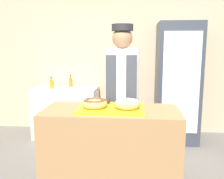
{
  "coord_description": "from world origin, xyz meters",
  "views": [
    {
      "loc": [
        0.23,
        -2.35,
        1.55
      ],
      "look_at": [
        0.0,
        0.1,
        1.11
      ],
      "focal_mm": 40.0,
      "sensor_mm": 36.0,
      "label": 1
    }
  ],
  "objects_px": {
    "baker_person": "(122,97)",
    "donut_chocolate_glaze": "(95,103)",
    "brownie_back_right": "(120,102)",
    "beverage_fridge": "(177,83)",
    "chest_freezer": "(67,112)",
    "donut_light_glaze": "(127,104)",
    "serving_tray": "(111,108)",
    "bottle_orange": "(52,84)",
    "bottle_amber": "(71,82)",
    "brownie_back_left": "(105,101)"
  },
  "relations": [
    {
      "from": "brownie_back_left",
      "to": "bottle_orange",
      "type": "distance_m",
      "value": 1.85
    },
    {
      "from": "baker_person",
      "to": "beverage_fridge",
      "type": "xyz_separation_m",
      "value": [
        0.83,
        1.18,
        0.01
      ]
    },
    {
      "from": "donut_chocolate_glaze",
      "to": "baker_person",
      "type": "xyz_separation_m",
      "value": [
        0.23,
        0.58,
        -0.06
      ]
    },
    {
      "from": "brownie_back_right",
      "to": "donut_chocolate_glaze",
      "type": "bearing_deg",
      "value": -140.63
    },
    {
      "from": "serving_tray",
      "to": "bottle_amber",
      "type": "height_order",
      "value": "bottle_amber"
    },
    {
      "from": "donut_chocolate_glaze",
      "to": "chest_freezer",
      "type": "height_order",
      "value": "donut_chocolate_glaze"
    },
    {
      "from": "serving_tray",
      "to": "brownie_back_right",
      "type": "distance_m",
      "value": 0.19
    },
    {
      "from": "brownie_back_left",
      "to": "brownie_back_right",
      "type": "height_order",
      "value": "same"
    },
    {
      "from": "brownie_back_left",
      "to": "bottle_orange",
      "type": "bearing_deg",
      "value": 126.05
    },
    {
      "from": "serving_tray",
      "to": "chest_freezer",
      "type": "distance_m",
      "value": 2.04
    },
    {
      "from": "serving_tray",
      "to": "bottle_amber",
      "type": "distance_m",
      "value": 2.07
    },
    {
      "from": "brownie_back_left",
      "to": "chest_freezer",
      "type": "height_order",
      "value": "brownie_back_left"
    },
    {
      "from": "brownie_back_right",
      "to": "baker_person",
      "type": "distance_m",
      "value": 0.39
    },
    {
      "from": "donut_light_glaze",
      "to": "bottle_orange",
      "type": "xyz_separation_m",
      "value": [
        -1.32,
        1.69,
        -0.09
      ]
    },
    {
      "from": "donut_chocolate_glaze",
      "to": "beverage_fridge",
      "type": "bearing_deg",
      "value": 58.74
    },
    {
      "from": "donut_chocolate_glaze",
      "to": "donut_light_glaze",
      "type": "relative_size",
      "value": 1.0
    },
    {
      "from": "donut_chocolate_glaze",
      "to": "brownie_back_left",
      "type": "distance_m",
      "value": 0.21
    },
    {
      "from": "serving_tray",
      "to": "bottle_amber",
      "type": "xyz_separation_m",
      "value": [
        -0.89,
        1.86,
        -0.03
      ]
    },
    {
      "from": "bottle_orange",
      "to": "brownie_back_left",
      "type": "bearing_deg",
      "value": -53.95
    },
    {
      "from": "donut_light_glaze",
      "to": "baker_person",
      "type": "bearing_deg",
      "value": 98.02
    },
    {
      "from": "serving_tray",
      "to": "baker_person",
      "type": "bearing_deg",
      "value": 82.14
    },
    {
      "from": "serving_tray",
      "to": "chest_freezer",
      "type": "height_order",
      "value": "serving_tray"
    },
    {
      "from": "baker_person",
      "to": "donut_chocolate_glaze",
      "type": "bearing_deg",
      "value": -111.98
    },
    {
      "from": "chest_freezer",
      "to": "serving_tray",
      "type": "bearing_deg",
      "value": -61.41
    },
    {
      "from": "beverage_fridge",
      "to": "brownie_back_right",
      "type": "bearing_deg",
      "value": -117.96
    },
    {
      "from": "donut_chocolate_glaze",
      "to": "beverage_fridge",
      "type": "height_order",
      "value": "beverage_fridge"
    },
    {
      "from": "donut_chocolate_glaze",
      "to": "brownie_back_right",
      "type": "xyz_separation_m",
      "value": [
        0.24,
        0.19,
        -0.03
      ]
    },
    {
      "from": "serving_tray",
      "to": "bottle_orange",
      "type": "xyz_separation_m",
      "value": [
        -1.16,
        1.66,
        -0.03
      ]
    },
    {
      "from": "beverage_fridge",
      "to": "bottle_amber",
      "type": "bearing_deg",
      "value": 175.58
    },
    {
      "from": "beverage_fridge",
      "to": "chest_freezer",
      "type": "height_order",
      "value": "beverage_fridge"
    },
    {
      "from": "baker_person",
      "to": "bottle_orange",
      "type": "xyz_separation_m",
      "value": [
        -1.24,
        1.11,
        -0.03
      ]
    },
    {
      "from": "donut_light_glaze",
      "to": "beverage_fridge",
      "type": "height_order",
      "value": "beverage_fridge"
    },
    {
      "from": "donut_chocolate_glaze",
      "to": "baker_person",
      "type": "relative_size",
      "value": 0.14
    },
    {
      "from": "serving_tray",
      "to": "donut_light_glaze",
      "type": "distance_m",
      "value": 0.17
    },
    {
      "from": "donut_light_glaze",
      "to": "brownie_back_right",
      "type": "xyz_separation_m",
      "value": [
        -0.08,
        0.19,
        -0.03
      ]
    },
    {
      "from": "donut_chocolate_glaze",
      "to": "bottle_orange",
      "type": "relative_size",
      "value": 1.26
    },
    {
      "from": "brownie_back_left",
      "to": "bottle_orange",
      "type": "height_order",
      "value": "bottle_orange"
    },
    {
      "from": "brownie_back_right",
      "to": "beverage_fridge",
      "type": "bearing_deg",
      "value": 62.04
    },
    {
      "from": "beverage_fridge",
      "to": "chest_freezer",
      "type": "relative_size",
      "value": 1.81
    },
    {
      "from": "donut_light_glaze",
      "to": "chest_freezer",
      "type": "xyz_separation_m",
      "value": [
        -1.1,
        1.76,
        -0.58
      ]
    },
    {
      "from": "bottle_orange",
      "to": "donut_chocolate_glaze",
      "type": "bearing_deg",
      "value": -59.14
    },
    {
      "from": "brownie_back_right",
      "to": "serving_tray",
      "type": "bearing_deg",
      "value": -115.5
    },
    {
      "from": "donut_chocolate_glaze",
      "to": "beverage_fridge",
      "type": "relative_size",
      "value": 0.13
    },
    {
      "from": "beverage_fridge",
      "to": "chest_freezer",
      "type": "xyz_separation_m",
      "value": [
        -1.85,
        0.01,
        -0.53
      ]
    },
    {
      "from": "beverage_fridge",
      "to": "donut_chocolate_glaze",
      "type": "bearing_deg",
      "value": -121.26
    },
    {
      "from": "bottle_orange",
      "to": "brownie_back_right",
      "type": "bearing_deg",
      "value": -50.17
    },
    {
      "from": "brownie_back_left",
      "to": "baker_person",
      "type": "distance_m",
      "value": 0.42
    },
    {
      "from": "baker_person",
      "to": "chest_freezer",
      "type": "height_order",
      "value": "baker_person"
    },
    {
      "from": "brownie_back_right",
      "to": "beverage_fridge",
      "type": "distance_m",
      "value": 1.77
    },
    {
      "from": "beverage_fridge",
      "to": "chest_freezer",
      "type": "bearing_deg",
      "value": 179.79
    }
  ]
}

